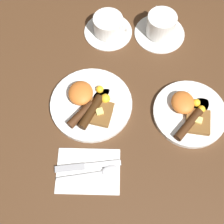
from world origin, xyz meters
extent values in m
plane|color=#4C301C|center=(0.00, 0.00, 0.00)|extent=(3.00, 3.00, 0.00)
cylinder|color=white|center=(0.00, 0.00, 0.01)|extent=(0.24, 0.24, 0.01)
cylinder|color=white|center=(-0.04, 0.02, 0.02)|extent=(0.07, 0.07, 0.01)
sphere|color=yellow|center=(-0.04, 0.03, 0.03)|extent=(0.02, 0.02, 0.02)
cylinder|color=white|center=(-0.01, 0.04, 0.02)|extent=(0.08, 0.08, 0.01)
sphere|color=yellow|center=(-0.01, 0.04, 0.03)|extent=(0.03, 0.03, 0.03)
ellipsoid|color=orange|center=(-0.02, -0.03, 0.03)|extent=(0.08, 0.07, 0.04)
cylinder|color=#402210|center=(0.04, -0.03, 0.03)|extent=(0.08, 0.08, 0.02)
cylinder|color=#331C0A|center=(0.04, 0.00, 0.03)|extent=(0.11, 0.08, 0.03)
cube|color=brown|center=(0.04, 0.02, 0.02)|extent=(0.09, 0.09, 0.01)
cube|color=#F4E072|center=(0.04, 0.02, 0.03)|extent=(0.02, 0.02, 0.01)
cylinder|color=white|center=(0.04, 0.29, 0.01)|extent=(0.22, 0.22, 0.01)
cylinder|color=white|center=(0.01, 0.31, 0.02)|extent=(0.08, 0.08, 0.01)
sphere|color=yellow|center=(0.02, 0.31, 0.03)|extent=(0.02, 0.02, 0.02)
cylinder|color=white|center=(0.04, 0.32, 0.02)|extent=(0.08, 0.08, 0.01)
sphere|color=yellow|center=(0.04, 0.32, 0.03)|extent=(0.02, 0.02, 0.02)
ellipsoid|color=orange|center=(0.02, 0.27, 0.03)|extent=(0.07, 0.07, 0.03)
cylinder|color=#3C200E|center=(0.09, 0.27, 0.03)|extent=(0.10, 0.09, 0.02)
cube|color=brown|center=(0.08, 0.30, 0.02)|extent=(0.09, 0.08, 0.01)
cube|color=#F4E072|center=(0.08, 0.30, 0.03)|extent=(0.03, 0.03, 0.01)
cylinder|color=white|center=(-0.28, 0.06, 0.00)|extent=(0.16, 0.16, 0.01)
cylinder|color=white|center=(-0.28, 0.06, 0.04)|extent=(0.10, 0.10, 0.06)
cylinder|color=#9E7047|center=(-0.28, 0.06, 0.06)|extent=(0.09, 0.09, 0.00)
torus|color=white|center=(-0.26, 0.10, 0.04)|extent=(0.02, 0.04, 0.04)
cylinder|color=white|center=(-0.26, 0.23, 0.00)|extent=(0.17, 0.17, 0.01)
cylinder|color=white|center=(-0.26, 0.23, 0.04)|extent=(0.09, 0.09, 0.07)
cylinder|color=#9E7047|center=(-0.26, 0.23, 0.08)|extent=(0.08, 0.08, 0.00)
torus|color=white|center=(-0.31, 0.22, 0.05)|extent=(0.05, 0.02, 0.05)
cube|color=white|center=(0.20, -0.01, 0.00)|extent=(0.14, 0.18, 0.01)
cube|color=silver|center=(0.19, 0.03, 0.01)|extent=(0.02, 0.10, 0.00)
cube|color=#9E9EA3|center=(0.19, -0.06, 0.01)|extent=(0.02, 0.08, 0.01)
ellipsoid|color=silver|center=(0.21, 0.05, 0.01)|extent=(0.04, 0.05, 0.01)
cube|color=silver|center=(0.22, -0.03, 0.01)|extent=(0.02, 0.12, 0.00)
camera|label=1|loc=(0.43, 0.05, 0.83)|focal=50.00mm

